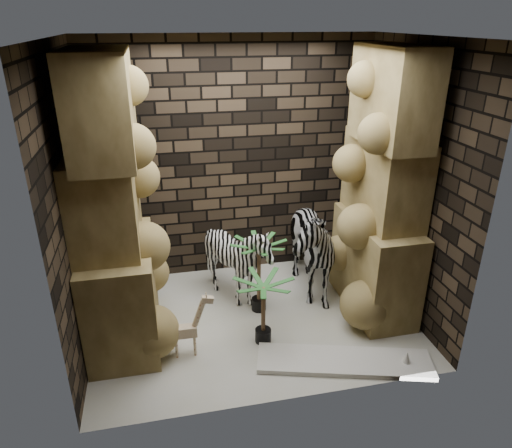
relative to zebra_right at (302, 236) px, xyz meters
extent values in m
plane|color=silver|center=(-0.70, -0.52, -0.74)|extent=(3.50, 3.50, 0.00)
plane|color=#2E2C29|center=(-0.70, -0.52, 2.26)|extent=(3.50, 3.50, 0.00)
plane|color=black|center=(-0.70, 0.73, 0.76)|extent=(3.50, 0.00, 3.50)
plane|color=black|center=(-0.70, -1.77, 0.76)|extent=(3.50, 0.00, 3.50)
plane|color=black|center=(-2.45, -0.52, 0.76)|extent=(0.00, 3.00, 3.00)
plane|color=black|center=(1.05, -0.52, 0.76)|extent=(0.00, 3.00, 3.00)
imported|color=white|center=(0.00, 0.00, 0.00)|extent=(0.69, 1.26, 1.48)
imported|color=white|center=(-0.81, -0.08, -0.25)|extent=(1.09, 1.24, 0.97)
cube|color=silver|center=(0.02, -1.43, -0.72)|extent=(1.77, 0.88, 0.05)
camera|label=1|loc=(-1.62, -4.84, 2.42)|focal=32.73mm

